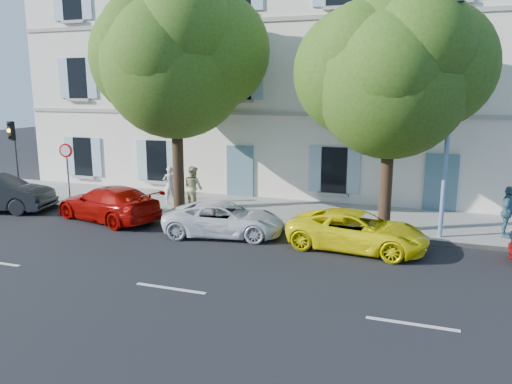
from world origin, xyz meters
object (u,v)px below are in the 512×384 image
at_px(tree_left, 175,65).
at_px(pedestrian_b, 193,188).
at_px(road_sign, 67,160).
at_px(street_lamp, 450,108).
at_px(car_yellow_supercar, 357,231).
at_px(tree_right, 391,81).
at_px(pedestrian_c, 507,212).
at_px(pedestrian_a, 170,185).
at_px(traffic_light, 13,143).
at_px(car_red_coupe, 108,203).
at_px(car_white_coupe, 224,219).

relative_size(tree_left, pedestrian_b, 5.06).
bearing_deg(road_sign, street_lamp, -0.50).
bearing_deg(road_sign, car_yellow_supercar, -7.97).
relative_size(road_sign, street_lamp, 0.34).
xyz_separation_m(road_sign, pedestrian_b, (5.58, 0.92, -1.00)).
xyz_separation_m(tree_right, pedestrian_c, (3.96, 0.56, -4.31)).
bearing_deg(street_lamp, tree_left, 175.21).
bearing_deg(pedestrian_a, traffic_light, -20.09).
distance_m(tree_right, pedestrian_b, 8.96).
relative_size(pedestrian_a, pedestrian_b, 0.91).
height_order(tree_right, pedestrian_a, tree_right).
distance_m(car_red_coupe, traffic_light, 6.16).
distance_m(car_red_coupe, street_lamp, 12.91).
bearing_deg(tree_left, road_sign, -171.72).
bearing_deg(traffic_light, tree_right, 1.28).
bearing_deg(pedestrian_c, car_red_coupe, 111.06).
height_order(tree_right, traffic_light, tree_right).
distance_m(pedestrian_b, pedestrian_c, 11.79).
relative_size(tree_right, pedestrian_b, 4.50).
bearing_deg(pedestrian_c, car_white_coupe, 117.80).
xyz_separation_m(car_yellow_supercar, tree_left, (-7.75, 2.51, 5.37)).
height_order(traffic_light, road_sign, traffic_light).
bearing_deg(tree_left, street_lamp, -4.79).
bearing_deg(pedestrian_c, traffic_light, 105.23).
relative_size(traffic_light, pedestrian_c, 2.01).
relative_size(car_yellow_supercar, tree_right, 0.55).
relative_size(car_yellow_supercar, street_lamp, 0.58).
distance_m(traffic_light, pedestrian_a, 7.26).
bearing_deg(tree_left, car_yellow_supercar, -17.98).
height_order(car_yellow_supercar, pedestrian_b, pedestrian_b).
distance_m(car_yellow_supercar, street_lamp, 4.90).
distance_m(street_lamp, pedestrian_a, 11.76).
height_order(pedestrian_a, pedestrian_c, pedestrian_c).
xyz_separation_m(tree_left, street_lamp, (10.28, -0.86, -1.52)).
bearing_deg(car_red_coupe, road_sign, -99.06).
bearing_deg(car_yellow_supercar, pedestrian_c, -56.13).
bearing_deg(tree_right, road_sign, -179.24).
bearing_deg(car_red_coupe, pedestrian_c, 114.28).
relative_size(car_white_coupe, car_yellow_supercar, 0.95).
xyz_separation_m(pedestrian_a, pedestrian_c, (13.19, -0.71, 0.06)).
height_order(tree_left, traffic_light, tree_left).
xyz_separation_m(car_red_coupe, pedestrian_b, (2.57, 2.32, 0.36)).
relative_size(tree_left, street_lamp, 1.19).
distance_m(car_red_coupe, pedestrian_b, 3.48).
bearing_deg(pedestrian_c, tree_right, 110.69).
height_order(tree_left, pedestrian_a, tree_left).
bearing_deg(tree_right, traffic_light, -178.72).
distance_m(road_sign, street_lamp, 15.48).
height_order(car_white_coupe, pedestrian_b, pedestrian_b).
xyz_separation_m(car_red_coupe, pedestrian_a, (1.16, 2.85, 0.28)).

